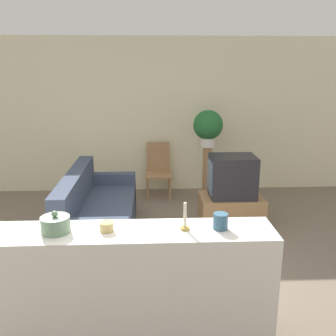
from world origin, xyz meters
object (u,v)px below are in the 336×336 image
at_px(wooden_chair, 158,168).
at_px(potted_plant, 208,126).
at_px(couch, 97,216).
at_px(television, 232,176).
at_px(decorative_bowl, 56,224).

bearing_deg(wooden_chair, potted_plant, -19.82).
relative_size(couch, television, 3.10).
distance_m(wooden_chair, potted_plant, 1.15).
xyz_separation_m(television, potted_plant, (-0.19, 1.07, 0.54)).
relative_size(couch, wooden_chair, 2.10).
bearing_deg(television, decorative_bowl, -128.42).
relative_size(couch, potted_plant, 3.24).
xyz_separation_m(wooden_chair, potted_plant, (0.80, -0.29, 0.77)).
relative_size(television, potted_plant, 1.05).
height_order(couch, decorative_bowl, decorative_bowl).
relative_size(couch, decorative_bowl, 9.02).
distance_m(couch, potted_plant, 2.36).
bearing_deg(wooden_chair, couch, -116.11).
xyz_separation_m(couch, potted_plant, (1.63, 1.41, 0.95)).
relative_size(potted_plant, decorative_bowl, 2.78).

